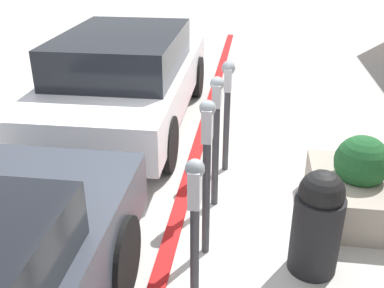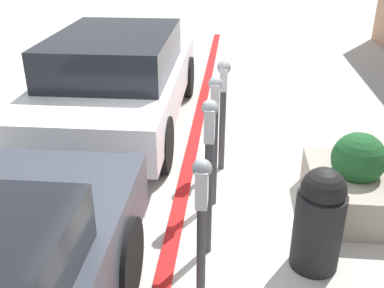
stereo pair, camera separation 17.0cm
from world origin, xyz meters
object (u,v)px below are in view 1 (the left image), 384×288
Objects in this scene: parked_car_middle at (127,76)px; parking_meter_fourth at (227,98)px; parking_meter_nearest at (195,214)px; parking_meter_middle at (216,126)px; parking_meter_second at (207,159)px; trash_bin at (317,222)px; planter_box at (357,187)px.

parking_meter_fourth is at bearing -128.93° from parked_car_middle.
parking_meter_nearest is 1.62m from parking_meter_middle.
parked_car_middle is (1.31, 1.66, -0.19)m from parking_meter_fourth.
trash_bin is (-0.10, -1.02, -0.52)m from parking_meter_second.
parking_meter_second is at bearing -152.88° from parked_car_middle.
parking_meter_middle is 0.85m from parking_meter_fourth.
trash_bin is (-0.99, 0.55, 0.18)m from planter_box.
parking_meter_middle is 1.70m from planter_box.
trash_bin is (-0.97, -1.01, -0.47)m from parking_meter_middle.
parking_meter_middle is 1.48× the size of trash_bin.
trash_bin is at bearing -152.40° from parking_meter_fourth.
trash_bin is (-3.13, -2.61, -0.29)m from parked_car_middle.
parking_meter_second is 3.43m from parked_car_middle.
parking_meter_second reaches higher than parking_meter_middle.
parked_car_middle is 4.09m from trash_bin.
parking_meter_middle is 1.48m from trash_bin.
parking_meter_second is 1.54× the size of trash_bin.
trash_bin is at bearing -57.61° from parking_meter_nearest.
trash_bin is (-1.82, -0.95, -0.48)m from parking_meter_fourth.
parking_meter_fourth is at bearing -2.29° from parking_meter_second.
parked_car_middle is (3.03, 1.59, -0.22)m from parking_meter_second.
parking_meter_middle is (1.62, -0.01, 0.04)m from parking_meter_nearest.
parking_meter_second is 1.15m from trash_bin.
parking_meter_second is at bearing 84.25° from trash_bin.
parked_car_middle is at bearing 51.67° from parking_meter_fourth.
parking_meter_middle is 0.32× the size of parked_car_middle.
parking_meter_middle is 2.70m from parked_car_middle.
parking_meter_nearest is 0.96× the size of parking_meter_fourth.
parking_meter_second is at bearing 179.57° from parking_meter_middle.
planter_box is (1.65, -1.58, -0.61)m from parking_meter_nearest.
parking_meter_nearest is at bearing 179.52° from parking_meter_middle.
parking_meter_middle is 1.23× the size of planter_box.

